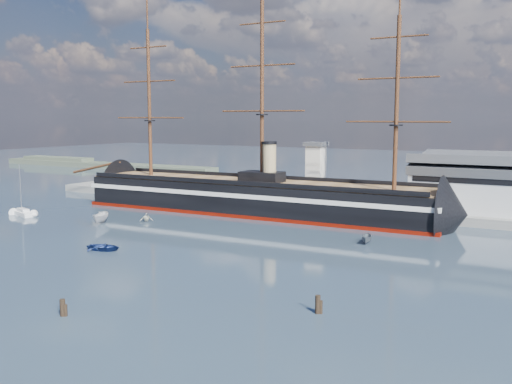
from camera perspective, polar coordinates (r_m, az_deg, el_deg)
The scene contains 12 objects.
ground at distance 117.78m, azimuth -1.86°, elevation -3.84°, with size 600.00×600.00×0.00m, color #2B3645.
quay at distance 145.50m, azimuth 8.94°, elevation -1.75°, with size 180.00×18.00×2.00m, color slate.
quay_tower at distance 144.10m, azimuth 5.99°, elevation 2.12°, with size 5.00×5.00×15.00m.
shoreline at distance 278.72m, azimuth -16.35°, elevation 2.72°, with size 120.00×10.00×4.00m.
warship at distance 138.62m, azimuth -0.76°, elevation -0.43°, with size 113.09×18.69×53.94m.
sailboat at distance 145.79m, azimuth -22.26°, elevation -1.90°, with size 7.87×4.43×12.09m.
motorboat_a at distance 129.61m, azimuth -15.25°, elevation -3.06°, with size 7.48×2.74×2.99m, color silver.
motorboat_b at distance 103.69m, azimuth -14.96°, elevation -5.66°, with size 3.76×1.50×1.76m, color navy.
motorboat_c at distance 107.53m, azimuth 11.00°, elevation -5.08°, with size 5.09×1.86×2.03m, color slate.
motorboat_d at distance 130.36m, azimuth -10.90°, elevation -2.87°, with size 5.46×2.37×2.00m, color silver.
piling_near_mid at distance 72.06m, azimuth -18.74°, elevation -11.65°, with size 0.64×0.64×2.72m, color black.
piling_far_right at distance 69.58m, azimuth 6.18°, elevation -11.98°, with size 0.64×0.64×2.91m, color black.
Camera 1 is at (60.06, -58.65, 23.13)m, focal length 40.00 mm.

